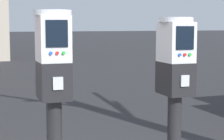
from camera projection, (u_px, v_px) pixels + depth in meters
The scene contains 2 objects.
parking_meter_near_kerb at pixel (54, 88), 2.32m from camera, with size 0.22×0.26×1.43m.
parking_meter_twin_adjacent at pixel (175, 85), 2.60m from camera, with size 0.22×0.26×1.39m.
Camera 1 is at (-0.53, -2.51, 1.49)m, focal length 64.91 mm.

